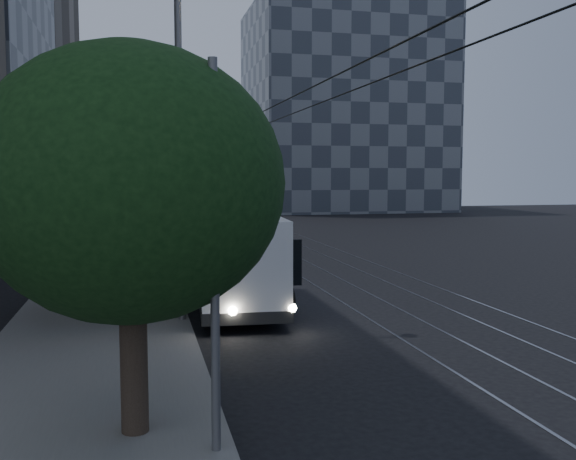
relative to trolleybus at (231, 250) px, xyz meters
The scene contains 19 objects.
ground 4.72m from the trolleybus, 43.95° to the right, with size 120.00×120.00×0.00m, color black.
sidewalk 17.54m from the trolleybus, 104.30° to the left, with size 5.00×90.00×0.15m, color slate.
tram_rails 17.93m from the trolleybus, 71.43° to the left, with size 4.52×90.00×0.02m.
overhead_wires 17.12m from the trolleybus, 96.03° to the left, with size 2.23×90.00×6.00m.
building_distant_right 57.03m from the trolleybus, 67.80° to the left, with size 22.00×18.00×24.00m, color #383E48.
trolleybus is the anchor object (origin of this frame).
pickup_silver 10.18m from the trolleybus, 95.74° to the left, with size 2.90×6.28×1.75m, color #A7A9AF.
car_white_a 13.27m from the trolleybus, 91.45° to the left, with size 1.44×3.58×1.22m, color silver.
car_white_b 16.47m from the trolleybus, 88.30° to the left, with size 1.73×4.25×1.23m, color white.
car_white_c 23.99m from the trolleybus, 92.63° to the left, with size 1.49×4.26×1.40m, color silver.
car_white_d 31.67m from the trolleybus, 89.12° to the left, with size 1.57×3.90×1.33m, color silver.
tree_0 12.77m from the trolleybus, 105.35° to the right, with size 4.89×4.89×6.38m.
tree_1 5.28m from the trolleybus, 146.83° to the right, with size 5.26×5.26×6.67m.
tree_2 9.33m from the trolleybus, 111.99° to the left, with size 5.54×5.54×7.08m.
tree_3 18.79m from the trolleybus, 100.31° to the left, with size 5.47×5.47×7.30m.
tree_4 22.05m from the trolleybus, 98.71° to the left, with size 3.86×3.86×6.13m.
tree_5 30.94m from the trolleybus, 97.11° to the left, with size 4.64×4.64×6.70m.
streetlamp_near 6.32m from the trolleybus, 111.47° to the right, with size 2.49×0.44×10.34m.
streetlamp_far 21.96m from the trolleybus, 95.87° to the left, with size 2.28×0.44×9.32m.
Camera 1 is at (-6.40, -19.40, 4.32)m, focal length 40.00 mm.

